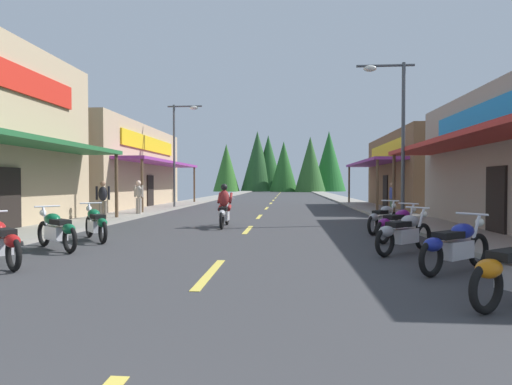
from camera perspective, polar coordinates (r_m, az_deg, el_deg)
The scene contains 20 objects.
ground at distance 31.01m, azimuth 2.03°, elevation -1.71°, with size 10.73×91.90×0.10m, color #38383A.
sidewalk_left at distance 31.96m, azimuth -9.66°, elevation -1.44°, with size 2.24×91.90×0.12m, color gray.
sidewalk_right at distance 31.40m, azimuth 13.93°, elevation -1.51°, with size 2.24×91.90×0.12m, color gray.
centerline_dashes at distance 34.96m, azimuth 2.32°, elevation -1.28°, with size 0.16×69.00×0.01m.
storefront_left_far at distance 28.91m, azimuth -22.86°, elevation 3.30°, with size 10.53×13.12×5.27m.
storefront_right_far at distance 28.13m, azimuth 24.09°, elevation 2.75°, with size 8.22×11.38×4.69m.
streetlamp_left at distance 25.97m, azimuth -10.73°, elevation 7.07°, with size 2.18×0.30×6.48m.
streetlamp_right at distance 16.68m, azimuth 18.86°, elevation 9.72°, with size 2.18×0.30×6.20m.
motorcycle_parked_right_1 at distance 8.13m, azimuth 26.20°, elevation -6.61°, with size 1.75×1.40×1.04m.
motorcycle_parked_right_2 at distance 9.79m, azimuth 20.10°, elevation -5.23°, with size 1.66×1.50×1.04m.
motorcycle_parked_right_3 at distance 11.73m, azimuth 19.34°, elevation -4.15°, with size 1.59×1.58×1.04m.
motorcycle_parked_right_4 at distance 13.50m, azimuth 17.44°, elevation -3.42°, with size 1.37×1.76×1.04m.
motorcycle_parked_left_1 at distance 9.22m, azimuth -32.31°, elevation -5.75°, with size 1.78×1.36×1.04m.
motorcycle_parked_left_2 at distance 10.81m, azimuth -26.22°, elevation -4.67°, with size 1.76×1.38×1.04m.
motorcycle_parked_left_3 at distance 12.11m, azimuth -21.58°, elevation -4.00°, with size 1.44×1.71×1.04m.
rider_cruising_lead at distance 14.68m, azimuth -4.46°, elevation -2.34°, with size 0.60×2.14×1.57m.
pedestrian_browsing at distance 18.15m, azimuth -20.72°, elevation -0.70°, with size 0.54×0.37×1.69m.
pedestrian_waiting at distance 20.44m, azimuth -16.16°, elevation -0.38°, with size 0.53×0.38×1.73m.
pedestrian_strolling at distance 20.13m, azimuth 18.58°, elevation -0.63°, with size 0.29×0.57×1.62m.
treeline_backdrop at distance 79.16m, azimuth 3.74°, elevation 4.12°, with size 25.74×12.54×11.88m.
Camera 1 is at (1.37, 0.01, 1.59)m, focal length 28.47 mm.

